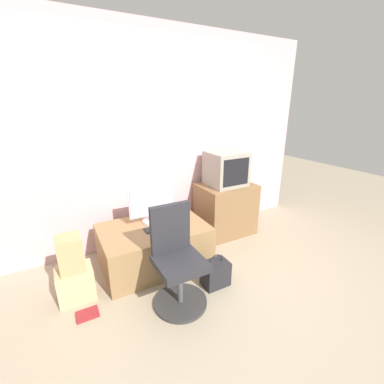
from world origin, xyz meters
The scene contains 13 objects.
ground_plane centered at (0.00, 0.00, 0.00)m, with size 12.00×12.00×0.00m, color tan.
wall_back centered at (0.00, 1.32, 1.30)m, with size 4.40×0.05×2.60m.
desk centered at (-0.34, 0.75, 0.23)m, with size 1.15×0.78×0.46m.
side_stand centered at (0.81, 0.99, 0.35)m, with size 0.73×0.57×0.70m.
main_monitor centered at (-0.30, 0.87, 0.66)m, with size 0.51×0.23×0.42m.
keyboard centered at (-0.29, 0.68, 0.46)m, with size 0.34×0.12×0.01m.
mouse centered at (-0.04, 0.66, 0.47)m, with size 0.07×0.04×0.03m.
crt_tv centered at (0.80, 0.99, 0.92)m, with size 0.48×0.44×0.44m.
office_chair centered at (-0.37, 0.08, 0.40)m, with size 0.49×0.49×0.92m.
cardboard_box_lower centered at (-1.18, 0.56, 0.16)m, with size 0.32×0.25×0.31m.
cardboard_box_upper centered at (-1.18, 0.56, 0.48)m, with size 0.21×0.21×0.34m.
handbag centered at (0.06, 0.10, 0.13)m, with size 0.26×0.19×0.35m.
book centered at (-1.14, 0.29, 0.01)m, with size 0.18×0.13×0.02m.
Camera 1 is at (-1.18, -1.68, 1.75)m, focal length 24.00 mm.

